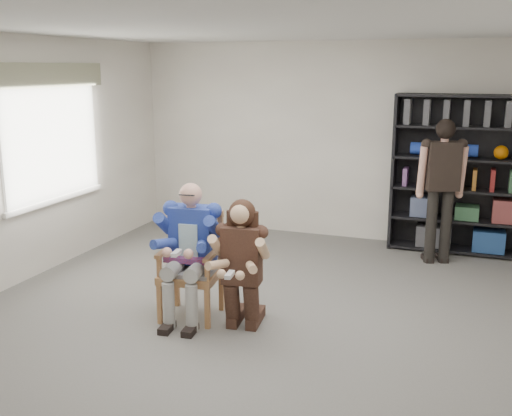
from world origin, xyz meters
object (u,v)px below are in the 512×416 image
at_px(seated_man, 190,251).
at_px(standing_man, 441,193).
at_px(armchair, 191,267).
at_px(kneeling_woman, 241,267).
at_px(bookshelf, 462,175).

height_order(seated_man, standing_man, standing_man).
bearing_deg(armchair, seated_man, 173.47).
bearing_deg(standing_man, kneeling_woman, -141.59).
xyz_separation_m(armchair, standing_man, (2.18, 2.62, 0.38)).
bearing_deg(bookshelf, armchair, -127.18).
xyz_separation_m(seated_man, standing_man, (2.18, 2.62, 0.23)).
distance_m(armchair, bookshelf, 4.01).
bearing_deg(standing_man, bookshelf, 46.67).
height_order(kneeling_woman, standing_man, standing_man).
height_order(kneeling_woman, bookshelf, bookshelf).
xyz_separation_m(seated_man, kneeling_woman, (0.58, -0.12, -0.06)).
xyz_separation_m(armchair, kneeling_woman, (0.58, -0.12, 0.10)).
relative_size(bookshelf, standing_man, 1.16).
bearing_deg(seated_man, bookshelf, 46.29).
relative_size(seated_man, standing_man, 0.75).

